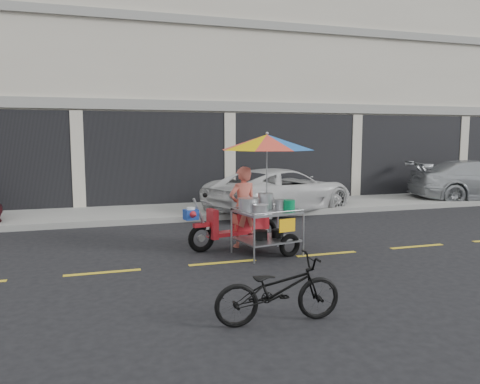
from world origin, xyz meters
name	(u,v)px	position (x,y,z in m)	size (l,w,h in m)	color
ground	(327,254)	(0.00, 0.00, 0.00)	(90.00, 90.00, 0.00)	black
sidewalk	(239,207)	(0.00, 5.50, 0.07)	(45.00, 3.00, 0.15)	gray
shophouse_block	(268,86)	(2.82, 10.59, 4.24)	(36.00, 8.11, 10.40)	beige
centerline	(327,254)	(0.00, 0.00, 0.00)	(42.00, 0.10, 0.01)	gold
white_pickup	(281,190)	(1.02, 4.70, 0.64)	(2.12, 4.59, 1.28)	silver
near_bicycle	(278,290)	(-2.07, -2.72, 0.40)	(0.53, 1.52, 0.80)	black
food_vendor_rig	(257,177)	(-1.16, 0.62, 1.42)	(2.50, 2.03, 2.27)	black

